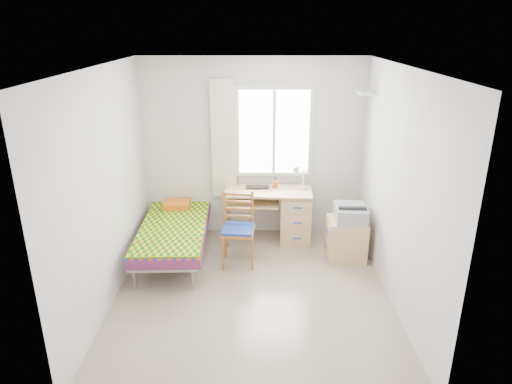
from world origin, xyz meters
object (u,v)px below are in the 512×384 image
at_px(desk, 291,213).
at_px(printer, 350,213).
at_px(chair, 239,225).
at_px(bed, 175,228).
at_px(cabinet, 346,239).

height_order(desk, printer, desk).
bearing_deg(chair, printer, 9.78).
xyz_separation_m(bed, chair, (0.88, -0.20, 0.14)).
distance_m(bed, printer, 2.37).
bearing_deg(cabinet, bed, 179.14).
bearing_deg(cabinet, chair, -174.34).
height_order(desk, chair, chair).
relative_size(desk, chair, 1.33).
height_order(chair, printer, chair).
bearing_deg(printer, desk, 146.06).
bearing_deg(bed, printer, -3.67).
relative_size(bed, desk, 1.49).
relative_size(chair, printer, 1.99).
bearing_deg(desk, printer, -32.89).
xyz_separation_m(desk, cabinet, (0.71, -0.55, -0.14)).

